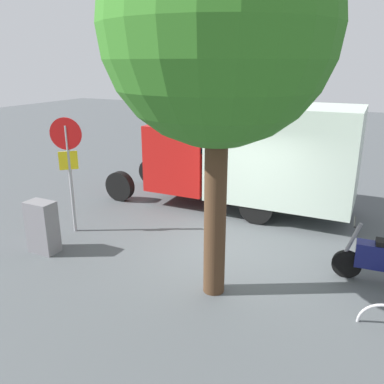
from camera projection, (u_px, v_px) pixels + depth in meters
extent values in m
plane|color=#4A4F52|center=(225.00, 252.00, 8.98)|extent=(60.00, 60.00, 0.00)
cylinder|color=black|center=(275.00, 187.00, 12.09)|extent=(0.90, 0.27, 0.90)
cylinder|color=black|center=(257.00, 207.00, 10.45)|extent=(0.90, 0.27, 0.90)
cylinder|color=black|center=(152.00, 171.00, 13.83)|extent=(0.90, 0.27, 0.90)
cylinder|color=black|center=(120.00, 186.00, 12.19)|extent=(0.90, 0.27, 0.90)
cube|color=silver|center=(284.00, 153.00, 10.71)|extent=(3.84, 2.27, 2.55)
cube|color=#B41613|center=(186.00, 155.00, 11.99)|extent=(1.84, 2.13, 1.90)
cube|color=black|center=(186.00, 135.00, 11.80)|extent=(1.85, 1.97, 0.60)
cylinder|color=black|center=(347.00, 264.00, 7.85)|extent=(0.57, 0.14, 0.56)
cylinder|color=slate|center=(353.00, 239.00, 7.66)|extent=(0.29, 0.09, 0.69)
cylinder|color=black|center=(355.00, 222.00, 7.55)|extent=(0.08, 0.55, 0.04)
cylinder|color=#9E9EA3|center=(71.00, 180.00, 9.68)|extent=(0.08, 0.08, 2.66)
cylinder|color=red|center=(66.00, 134.00, 9.31)|extent=(0.71, 0.32, 0.76)
cube|color=yellow|center=(68.00, 160.00, 9.51)|extent=(0.33, 0.33, 0.44)
cylinder|color=#47301E|center=(215.00, 208.00, 6.95)|extent=(0.39, 0.39, 3.28)
sphere|color=#307122|center=(219.00, 26.00, 6.04)|extent=(3.70, 3.70, 3.70)
cube|color=slate|center=(42.00, 227.00, 8.82)|extent=(0.63, 0.40, 1.18)
torus|color=#B7B7BC|center=(384.00, 327.00, 6.42)|extent=(0.85, 0.10, 0.85)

